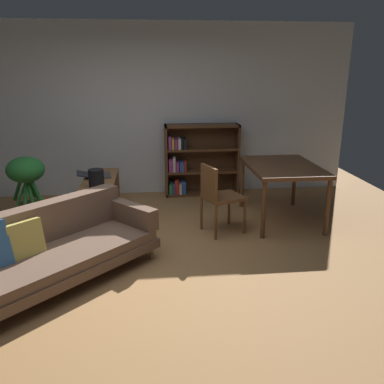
{
  "coord_description": "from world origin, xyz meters",
  "views": [
    {
      "loc": [
        0.14,
        -3.84,
        2.0
      ],
      "look_at": [
        0.6,
        0.52,
        0.64
      ],
      "focal_mm": 37.34,
      "sensor_mm": 36.0,
      "label": 1
    }
  ],
  "objects": [
    {
      "name": "dining_chair_near",
      "position": [
        0.96,
        0.82,
        0.5
      ],
      "size": [
        0.57,
        0.54,
        0.88
      ],
      "color": "brown",
      "rests_on": "ground_plane"
    },
    {
      "name": "media_console",
      "position": [
        -0.57,
        1.5,
        0.27
      ],
      "size": [
        0.43,
        1.27,
        0.56
      ],
      "color": "brown",
      "rests_on": "ground_plane"
    },
    {
      "name": "open_laptop",
      "position": [
        -0.63,
        1.67,
        0.58
      ],
      "size": [
        0.51,
        0.4,
        0.07
      ],
      "color": "#333338",
      "rests_on": "media_console"
    },
    {
      "name": "dining_table",
      "position": [
        1.88,
        1.18,
        0.7
      ],
      "size": [
        0.91,
        1.27,
        0.78
      ],
      "color": "#56351E",
      "rests_on": "ground_plane"
    },
    {
      "name": "back_wall_panel",
      "position": [
        0.0,
        2.7,
        1.35
      ],
      "size": [
        6.8,
        0.1,
        2.7
      ],
      "primitive_type": "cube",
      "color": "silver",
      "rests_on": "ground_plane"
    },
    {
      "name": "fabric_couch",
      "position": [
        -0.89,
        -0.19,
        0.34
      ],
      "size": [
        2.04,
        2.0,
        0.73
      ],
      "color": "olive",
      "rests_on": "ground_plane"
    },
    {
      "name": "desk_speaker",
      "position": [
        -0.56,
        1.13,
        0.67
      ],
      "size": [
        0.19,
        0.19,
        0.23
      ],
      "color": "black",
      "rests_on": "media_console"
    },
    {
      "name": "ground_plane",
      "position": [
        0.0,
        0.0,
        0.0
      ],
      "size": [
        8.16,
        8.16,
        0.0
      ],
      "primitive_type": "plane",
      "color": "#9E7042"
    },
    {
      "name": "bookshelf",
      "position": [
        0.88,
        2.52,
        0.56
      ],
      "size": [
        1.2,
        0.33,
        1.15
      ],
      "color": "#56351E",
      "rests_on": "ground_plane"
    },
    {
      "name": "potted_floor_plant",
      "position": [
        -1.53,
        1.55,
        0.57
      ],
      "size": [
        0.53,
        0.57,
        0.88
      ],
      "color": "brown",
      "rests_on": "ground_plane"
    }
  ]
}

